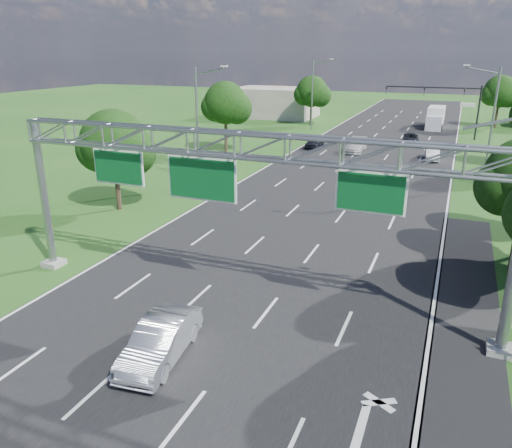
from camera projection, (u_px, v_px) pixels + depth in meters
The scene contains 19 objects.
ground at pixel (328, 201), 39.53m from camera, with size 220.00×220.00×0.00m, color #1F4B16.
road at pixel (328, 201), 39.53m from camera, with size 18.00×180.00×0.02m, color black.
road_flare at pixel (465, 322), 21.92m from camera, with size 3.00×30.00×0.02m, color black.
sign_gantry at pixel (239, 159), 21.38m from camera, with size 23.50×1.00×9.56m.
traffic_signal at pixel (451, 99), 65.80m from camera, with size 12.21×0.24×7.00m.
streetlight_l_near at pixel (199, 122), 41.68m from camera, with size 2.97×0.22×10.16m.
streetlight_l_far at pixel (314, 92), 72.31m from camera, with size 2.97×0.22×10.16m.
streetlight_r_mid at pixel (490, 121), 42.43m from camera, with size 2.97×0.22×10.16m.
tree_verge_la at pixel (115, 146), 35.92m from camera, with size 5.76×4.80×7.40m.
tree_verge_lb at pixel (226, 105), 56.53m from camera, with size 5.76×4.80×8.06m.
tree_verge_lc at pixel (312, 93), 77.49m from camera, with size 5.76×4.80×7.62m.
tree_verge_re at pixel (501, 93), 74.86m from camera, with size 5.76×4.80×7.84m.
building_left at pixel (275, 102), 88.49m from camera, with size 14.00×10.00×5.00m, color gray.
silver_sedan at pixel (160, 341), 19.11m from camera, with size 1.66×4.76×1.57m, color #A4A8B0.
car_queue_a at pixel (356, 145), 58.37m from camera, with size 2.08×5.11×1.48m, color #BBBBBB.
car_queue_b at pixel (411, 138), 64.03m from camera, with size 1.91×4.15×1.15m, color black.
car_queue_c at pixel (315, 142), 60.66m from camera, with size 1.64×4.07×1.39m, color black.
car_queue_d at pixel (432, 154), 54.04m from camera, with size 1.39×3.97×1.31m, color silver.
box_truck at pixel (435, 118), 76.19m from camera, with size 2.48×8.11×3.07m.
Camera 1 is at (8.91, -7.30, 11.32)m, focal length 35.00 mm.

